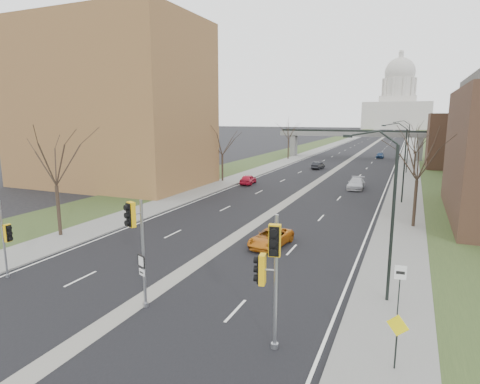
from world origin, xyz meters
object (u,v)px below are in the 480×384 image
Objects in this scene: car_right_near at (271,238)px; car_right_mid at (356,184)px; car_right_far at (380,155)px; signal_pole_right at (270,264)px; signal_pole_median at (137,235)px; signal_pole_left at (1,229)px; speed_limit_sign at (400,281)px; car_left_far at (318,165)px; warning_sign at (397,334)px; car_left_near at (248,179)px.

car_right_mid is (2.68, 27.00, 0.09)m from car_right_near.
car_right_near is 1.19× the size of car_right_far.
car_right_far is at bearing 80.69° from signal_pole_right.
car_right_near is at bearing 100.19° from signal_pole_median.
signal_pole_median is at bearing 2.44° from signal_pole_left.
signal_pole_left is 0.95× the size of car_right_mid.
signal_pole_left is at bearing -174.71° from speed_limit_sign.
car_left_far is (-10.72, 58.27, -3.08)m from signal_pole_right.
car_right_mid reaches higher than car_left_far.
signal_pole_left is 21.87m from speed_limit_sign.
car_right_far is at bearing 117.09° from warning_sign.
signal_pole_left is 16.73m from signal_pole_right.
warning_sign is at bearing -94.97° from speed_limit_sign.
car_right_near is at bearing 46.18° from signal_pole_left.
signal_pole_median is 0.97× the size of signal_pole_right.
signal_pole_left is at bearing -112.41° from car_right_mid.
warning_sign is 39.81m from car_right_mid.
signal_pole_right is 2.60× the size of warning_sign.
warning_sign is at bearing -3.90° from signal_pole_right.
car_right_far is at bearing -113.67° from car_left_near.
car_left_near is (-21.01, 37.20, -0.85)m from warning_sign.
signal_pole_right is at bearing -63.64° from car_right_near.
car_left_near is 21.23m from car_left_far.
signal_pole_right is at bearing 107.11° from car_left_far.
car_right_near is (-9.06, 7.79, -1.20)m from speed_limit_sign.
car_left_near reaches higher than car_right_far.
signal_pole_left is 36.96m from car_left_near.
speed_limit_sign is 4.50m from warning_sign.
car_right_far is at bearing 89.02° from car_right_mid.
signal_pole_left is at bearing 83.00° from car_left_near.
signal_pole_median is (9.57, 0.05, 0.76)m from signal_pole_left.
car_right_far is at bearing 95.79° from car_right_near.
signal_pole_median is at bearing -166.54° from speed_limit_sign.
signal_pole_right reaches higher than car_left_far.
signal_pole_left reaches higher than warning_sign.
car_right_far is (-6.66, 82.90, -0.90)m from warning_sign.
car_left_near is at bearing 141.94° from warning_sign.
car_right_mid reaches higher than car_left_near.
signal_pole_right reaches higher than warning_sign.
car_left_near is at bearing 102.64° from signal_pole_right.
warning_sign is at bearing -81.98° from car_right_mid.
signal_pole_left is 0.85× the size of signal_pole_median.
signal_pole_median is 1.45× the size of car_right_far.
signal_pole_right is 13.90m from car_right_near.
car_left_far is at bearing 89.83° from signal_pole_right.
car_left_far is 45.88m from car_right_near.
car_left_near is (-20.95, 32.71, -1.13)m from speed_limit_sign.
signal_pole_median is 1.35× the size of car_left_near.
car_right_mid is (14.57, 2.08, 0.02)m from car_left_near.
car_left_far is 20.54m from car_right_mid.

